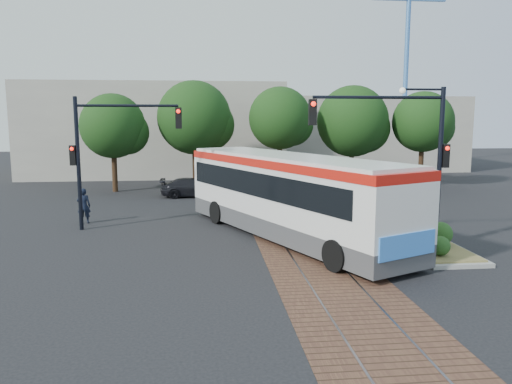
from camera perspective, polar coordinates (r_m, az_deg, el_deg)
The scene contains 11 objects.
ground at distance 20.07m, azimuth 5.45°, elevation -6.17°, with size 120.00×120.00×0.00m, color black.
trackbed at distance 23.89m, azimuth 3.53°, elevation -3.76°, with size 3.60×40.00×0.02m.
tree_row at distance 35.81m, azimuth 2.18°, elevation 8.14°, with size 26.40×5.60×7.67m.
warehouses at distance 47.90m, azimuth -2.04°, elevation 6.98°, with size 40.00×13.00×8.00m.
crane at distance 57.67m, azimuth 16.79°, elevation 13.93°, with size 8.00×0.50×18.00m.
city_bus at distance 21.03m, azimuth 3.62°, elevation -0.01°, with size 8.00×13.12×3.53m.
traffic_island at distance 20.67m, azimuth 19.24°, elevation -5.24°, with size 2.20×5.20×1.13m.
signal_pole_main at distance 19.83m, azimuth 17.15°, elevation 5.48°, with size 5.49×0.46×6.00m.
signal_pole_left at distance 23.46m, azimuth -17.05°, elevation 5.18°, with size 4.99×0.34×6.00m.
officer at distance 25.44m, azimuth -19.09°, elevation -1.50°, with size 0.63×0.41×1.72m, color black.
parked_car at distance 32.44m, azimuth -7.19°, elevation 0.52°, with size 1.70×4.18×1.21m, color black.
Camera 1 is at (-3.94, -19.02, 5.07)m, focal length 35.00 mm.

